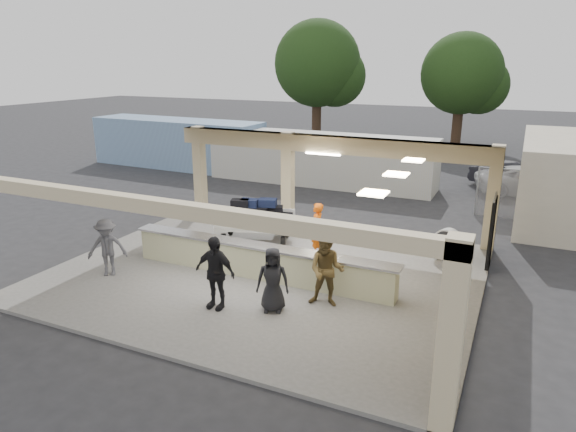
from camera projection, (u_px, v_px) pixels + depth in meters
The scene contains 16 objects.
ground at pixel (267, 273), 15.30m from camera, with size 120.00×120.00×0.00m, color #252527.
pavilion at pixel (283, 225), 15.39m from camera, with size 12.01×10.00×3.55m.
baggage_counter at pixel (259, 261), 14.69m from camera, with size 8.20×0.58×0.98m.
luggage_cart at pixel (254, 218), 17.55m from camera, with size 2.91×2.28×1.49m.
drum_fan at pixel (448, 243), 15.98m from camera, with size 0.95×0.61×1.00m.
baggage_handler at pixel (316, 230), 16.21m from camera, with size 0.63×0.35×1.73m, color #E2570B.
passenger_a at pixel (327, 270), 12.86m from camera, with size 0.92×0.40×1.90m, color brown.
passenger_b at pixel (215, 272), 12.74m from camera, with size 1.11×0.40×1.89m, color black.
passenger_c at pixel (107, 247), 14.73m from camera, with size 1.10×0.38×1.70m, color #48484C.
passenger_d at pixel (273, 280), 12.61m from camera, with size 0.81×0.33×1.65m, color black.
car_white_a at pixel (529, 181), 24.07m from camera, with size 2.19×4.61×1.32m, color silver.
car_dark at pixel (510, 177), 25.08m from camera, with size 1.35×3.82×1.27m, color black.
container_white at pixel (320, 159), 26.13m from camera, with size 11.67×2.33×2.53m, color beige.
container_blue at pixel (177, 143), 30.25m from camera, with size 10.68×2.56×2.78m, color #7CA3C7.
tree_left at pixel (322, 67), 37.73m from camera, with size 6.60×6.30×9.00m.
tree_mid at pixel (467, 77), 35.64m from camera, with size 6.00×5.60×8.00m.
Camera 1 is at (6.50, -12.56, 6.11)m, focal length 32.00 mm.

